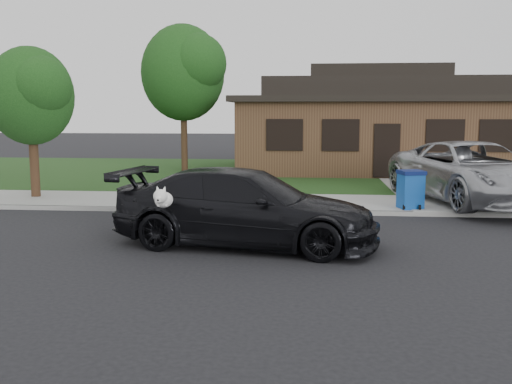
{
  "coord_description": "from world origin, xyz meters",
  "views": [
    {
      "loc": [
        1.01,
        -11.68,
        2.74
      ],
      "look_at": [
        -0.08,
        -0.11,
        1.1
      ],
      "focal_mm": 40.0,
      "sensor_mm": 36.0,
      "label": 1
    }
  ],
  "objects": [
    {
      "name": "tree_2",
      "position": [
        -7.38,
        5.11,
        3.27
      ],
      "size": [
        2.73,
        2.6,
        4.59
      ],
      "color": "#332114",
      "rests_on": "ground"
    },
    {
      "name": "recycling_bin",
      "position": [
        3.76,
        4.01,
        0.65
      ],
      "size": [
        0.76,
        0.76,
        1.04
      ],
      "rotation": [
        0.0,
        0.0,
        0.25
      ],
      "color": "#0E449D",
      "rests_on": "sidewalk"
    },
    {
      "name": "sedan",
      "position": [
        -0.29,
        -0.22,
        0.79
      ],
      "size": [
        5.73,
        3.09,
        1.58
      ],
      "rotation": [
        0.0,
        0.0,
        1.4
      ],
      "color": "black",
      "rests_on": "ground"
    },
    {
      "name": "ground",
      "position": [
        0.0,
        0.0,
        0.0
      ],
      "size": [
        120.0,
        120.0,
        0.0
      ],
      "primitive_type": "plane",
      "color": "black",
      "rests_on": "ground"
    },
    {
      "name": "driveway",
      "position": [
        6.0,
        10.0,
        0.07
      ],
      "size": [
        4.5,
        13.0,
        0.14
      ],
      "primitive_type": "cube",
      "color": "gray",
      "rests_on": "ground"
    },
    {
      "name": "house",
      "position": [
        4.0,
        15.0,
        2.13
      ],
      "size": [
        12.6,
        8.6,
        4.65
      ],
      "color": "#422B1C",
      "rests_on": "ground"
    },
    {
      "name": "sidewalk",
      "position": [
        0.0,
        5.0,
        0.06
      ],
      "size": [
        60.0,
        3.0,
        0.12
      ],
      "primitive_type": "cube",
      "color": "gray",
      "rests_on": "ground"
    },
    {
      "name": "lawn",
      "position": [
        0.0,
        13.0,
        0.07
      ],
      "size": [
        60.0,
        13.0,
        0.13
      ],
      "primitive_type": "cube",
      "color": "#193814",
      "rests_on": "ground"
    },
    {
      "name": "minivan",
      "position": [
        5.72,
        5.27,
        1.01
      ],
      "size": [
        4.41,
        6.82,
        1.75
      ],
      "primitive_type": "imported",
      "rotation": [
        0.0,
        0.0,
        0.26
      ],
      "color": "#A6A8AD",
      "rests_on": "driveway"
    },
    {
      "name": "tree_0",
      "position": [
        -4.34,
        12.88,
        4.48
      ],
      "size": [
        3.78,
        3.6,
        6.34
      ],
      "color": "#332114",
      "rests_on": "ground"
    },
    {
      "name": "curb",
      "position": [
        0.0,
        3.5,
        0.06
      ],
      "size": [
        60.0,
        0.12,
        0.12
      ],
      "primitive_type": "cube",
      "color": "gray",
      "rests_on": "ground"
    }
  ]
}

